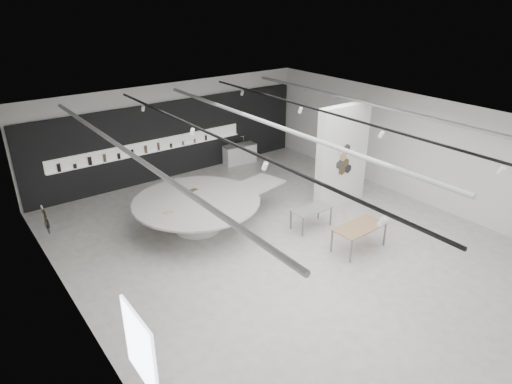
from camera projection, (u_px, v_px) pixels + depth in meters
room at (281, 182)px, 13.09m from camera, size 12.02×14.02×3.82m
back_wall_display at (172, 140)px, 18.39m from camera, size 11.80×0.27×3.10m
partition_column at (342, 156)px, 15.89m from camera, size 2.20×0.38×3.60m
display_island at (200, 209)px, 14.60m from camera, size 5.69×4.77×1.04m
sample_table_wood at (360, 228)px, 13.42m from camera, size 1.65×0.87×0.76m
sample_table_stone at (311, 210)px, 14.68m from camera, size 1.30×0.66×0.67m
kitchen_counter at (240, 154)px, 20.18m from camera, size 1.53×0.72×1.17m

